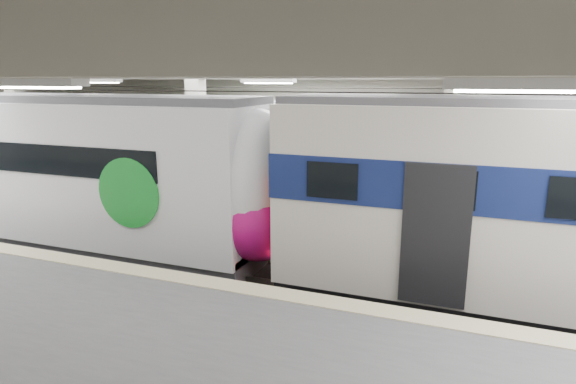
% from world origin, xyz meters
% --- Properties ---
extents(station_hall, '(36.00, 24.00, 5.75)m').
position_xyz_m(station_hall, '(0.00, -1.74, 3.24)').
color(station_hall, black).
rests_on(station_hall, ground).
extents(modern_emu, '(14.20, 2.93, 4.56)m').
position_xyz_m(modern_emu, '(-4.67, -0.00, 2.24)').
color(modern_emu, white).
rests_on(modern_emu, ground).
extents(far_train, '(13.17, 2.77, 4.23)m').
position_xyz_m(far_train, '(-5.49, 5.50, 2.19)').
color(far_train, white).
rests_on(far_train, ground).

